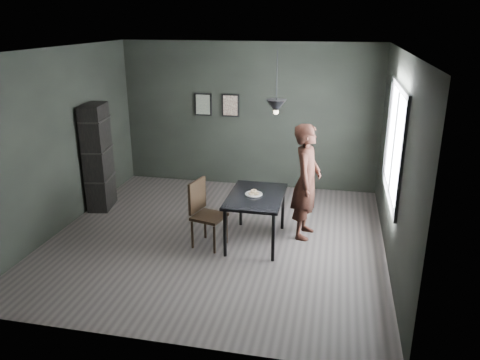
% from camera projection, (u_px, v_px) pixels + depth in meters
% --- Properties ---
extents(ground, '(5.00, 5.00, 0.00)m').
position_uv_depth(ground, '(217.00, 238.00, 7.20)').
color(ground, '#322D2B').
rests_on(ground, ground).
extents(back_wall, '(5.00, 0.10, 2.80)m').
position_uv_depth(back_wall, '(249.00, 116.00, 9.05)').
color(back_wall, black).
rests_on(back_wall, ground).
extents(ceiling, '(5.00, 5.00, 0.02)m').
position_uv_depth(ceiling, '(214.00, 50.00, 6.28)').
color(ceiling, silver).
rests_on(ceiling, ground).
extents(window_assembly, '(0.04, 1.96, 1.56)m').
position_uv_depth(window_assembly, '(394.00, 142.00, 6.38)').
color(window_assembly, white).
rests_on(window_assembly, ground).
extents(cafe_table, '(0.80, 1.20, 0.75)m').
position_uv_depth(cafe_table, '(256.00, 200.00, 6.87)').
color(cafe_table, black).
rests_on(cafe_table, ground).
extents(white_plate, '(0.23, 0.23, 0.01)m').
position_uv_depth(white_plate, '(254.00, 195.00, 6.85)').
color(white_plate, white).
rests_on(white_plate, cafe_table).
extents(donut_pile, '(0.16, 0.16, 0.07)m').
position_uv_depth(donut_pile, '(254.00, 193.00, 6.84)').
color(donut_pile, beige).
rests_on(donut_pile, white_plate).
extents(woman, '(0.50, 0.69, 1.76)m').
position_uv_depth(woman, '(306.00, 182.00, 7.01)').
color(woman, black).
rests_on(woman, ground).
extents(wood_chair, '(0.52, 0.52, 1.00)m').
position_uv_depth(wood_chair, '(204.00, 209.00, 6.82)').
color(wood_chair, black).
rests_on(wood_chair, ground).
extents(shelf_unit, '(0.45, 0.67, 1.84)m').
position_uv_depth(shelf_unit, '(98.00, 157.00, 8.08)').
color(shelf_unit, black).
rests_on(shelf_unit, ground).
extents(pendant_lamp, '(0.28, 0.28, 0.86)m').
position_uv_depth(pendant_lamp, '(276.00, 106.00, 6.45)').
color(pendant_lamp, black).
rests_on(pendant_lamp, ground).
extents(framed_print_left, '(0.34, 0.04, 0.44)m').
position_uv_depth(framed_print_left, '(203.00, 104.00, 9.13)').
color(framed_print_left, black).
rests_on(framed_print_left, ground).
extents(framed_print_right, '(0.34, 0.04, 0.44)m').
position_uv_depth(framed_print_right, '(231.00, 105.00, 9.02)').
color(framed_print_right, black).
rests_on(framed_print_right, ground).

